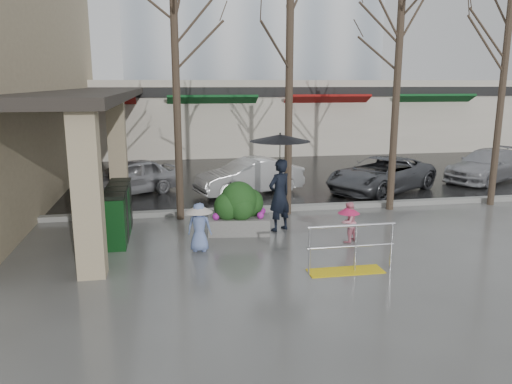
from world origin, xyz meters
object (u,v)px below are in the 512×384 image
object	(u,v)px
tree_east	(508,32)
planter	(239,209)
car_a	(128,177)
woman	(280,171)
tree_mideast	(399,49)
car_b	(250,176)
car_d	(487,165)
child_pink	(349,219)
child_blue	(199,223)
handrail	(349,254)
tree_midwest	(290,33)
news_boxes	(118,212)
tree_west	(175,37)
car_c	(381,174)

from	to	relation	value
tree_east	planter	xyz separation A→B (m)	(-8.52, -1.69, -4.72)
car_a	woman	bearing A→B (deg)	10.48
woman	tree_mideast	bearing A→B (deg)	172.43
car_b	car_d	size ratio (longest dim) A/B	0.88
car_d	child_pink	bearing A→B (deg)	-79.86
tree_east	car_d	world-z (taller)	tree_east
woman	car_d	distance (m)	11.13
child_pink	child_blue	distance (m)	3.69
handrail	tree_midwest	bearing A→B (deg)	91.91
tree_east	woman	distance (m)	8.48
tree_mideast	car_a	bearing A→B (deg)	156.75
planter	news_boxes	size ratio (longest dim) A/B	0.70
tree_east	car_b	size ratio (longest dim) A/B	1.88
tree_west	car_d	size ratio (longest dim) A/B	1.57
tree_mideast	child_blue	bearing A→B (deg)	-154.44
tree_mideast	woman	world-z (taller)	tree_mideast
car_a	news_boxes	bearing A→B (deg)	-27.90
tree_midwest	child_blue	world-z (taller)	tree_midwest
tree_midwest	tree_mideast	size ratio (longest dim) A/B	1.08
tree_west	child_blue	bearing A→B (deg)	-82.88
child_blue	planter	distance (m)	1.67
planter	tree_west	bearing A→B (deg)	131.28
car_d	tree_mideast	bearing A→B (deg)	-86.15
tree_east	tree_mideast	bearing A→B (deg)	180.00
car_a	planter	bearing A→B (deg)	2.16
handrail	child_blue	size ratio (longest dim) A/B	1.63
news_boxes	tree_mideast	bearing A→B (deg)	10.96
tree_midwest	car_c	size ratio (longest dim) A/B	1.54
planter	car_d	size ratio (longest dim) A/B	0.38
woman	car_a	xyz separation A→B (m)	(-4.31, 5.15, -0.98)
tree_mideast	tree_east	distance (m)	3.54
woman	car_a	bearing A→B (deg)	-80.10
handrail	news_boxes	size ratio (longest dim) A/B	0.79
tree_west	car_d	bearing A→B (deg)	16.47
tree_midwest	tree_mideast	bearing A→B (deg)	-0.00
car_d	child_blue	bearing A→B (deg)	-89.34
tree_east	planter	distance (m)	9.88
tree_midwest	car_d	xyz separation A→B (m)	(9.14, 3.65, -4.60)
tree_mideast	car_b	distance (m)	6.50
child_blue	tree_east	bearing A→B (deg)	-149.35
woman	car_c	world-z (taller)	woman
child_blue	car_c	xyz separation A→B (m)	(6.91, 5.42, -0.06)
woman	car_a	size ratio (longest dim) A/B	0.71
tree_east	child_blue	size ratio (longest dim) A/B	6.17
tree_west	news_boxes	size ratio (longest dim) A/B	2.84
tree_mideast	child_pink	world-z (taller)	tree_mideast
child_blue	car_a	xyz separation A→B (m)	(-2.10, 6.47, -0.06)
woman	car_b	distance (m)	4.65
child_blue	child_pink	bearing A→B (deg)	-165.65
child_pink	child_blue	world-z (taller)	child_blue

